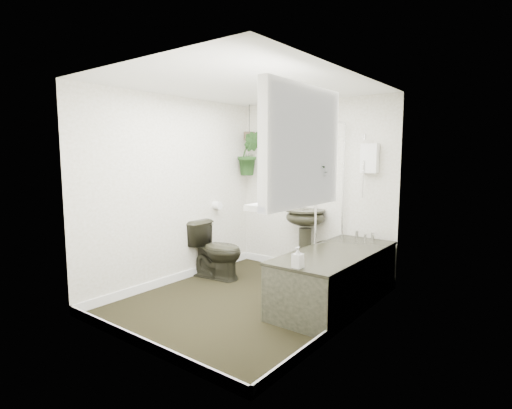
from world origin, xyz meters
The scene contains 22 objects.
floor centered at (0.00, 0.00, -0.01)m, with size 2.30×2.80×0.02m, color black.
ceiling centered at (0.00, 0.00, 2.31)m, with size 2.30×2.80×0.02m, color white.
wall_back centered at (0.00, 1.41, 1.15)m, with size 2.30×0.02×2.30m, color white.
wall_front centered at (0.00, -1.41, 1.15)m, with size 2.30×0.02×2.30m, color white.
wall_left centered at (-1.16, 0.00, 1.15)m, with size 0.02×2.80×2.30m, color white.
wall_right centered at (1.16, 0.00, 1.15)m, with size 0.02×2.80×2.30m, color white.
skirting centered at (0.00, 0.00, 0.05)m, with size 2.30×2.80×0.10m, color white.
bathtub centered at (0.80, 0.50, 0.29)m, with size 0.72×1.72×0.58m, color black, non-canonical shape.
bath_screen centered at (0.47, 0.99, 1.28)m, with size 0.04×0.72×1.40m, color silver, non-canonical shape.
shower_box centered at (0.80, 1.34, 1.55)m, with size 0.20×0.10×0.35m, color white.
oval_mirror centered at (-0.02, 1.37, 1.50)m, with size 0.46×0.03×0.62m, color #C5B88C.
wall_sconce centered at (-0.42, 1.36, 1.40)m, with size 0.04×0.04×0.22m, color black.
toilet_roll_holder centered at (-1.10, 0.70, 0.90)m, with size 0.11×0.11×0.11m, color white.
window_recess centered at (1.09, -0.70, 1.65)m, with size 0.08×1.00×0.90m, color white.
window_sill centered at (1.02, -0.70, 1.23)m, with size 0.18×1.00×0.04m, color white.
window_blinds centered at (1.04, -0.70, 1.65)m, with size 0.01×0.86×0.76m, color white.
toilet centered at (-0.85, 0.41, 0.37)m, with size 0.41×0.72×0.74m, color black.
pedestal_sink centered at (-0.02, 1.24, 0.44)m, with size 0.52×0.44×0.88m, color black, non-canonical shape.
sill_plant centered at (1.04, -0.42, 1.38)m, with size 0.23×0.20×0.26m, color black.
hanging_plant centered at (-0.95, 1.23, 1.61)m, with size 0.34×0.27×0.62m, color black.
soap_bottle centered at (0.81, -0.29, 0.68)m, with size 0.09×0.09×0.19m, color #292222.
hanging_pot centered at (-0.95, 1.23, 1.86)m, with size 0.16×0.16×0.12m, color #3D3323.
Camera 1 is at (2.64, -3.29, 1.59)m, focal length 28.00 mm.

